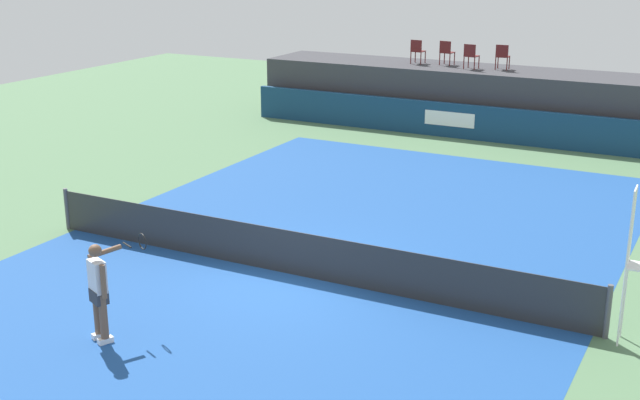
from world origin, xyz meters
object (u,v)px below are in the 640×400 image
object	(u,v)px
spectator_chair_left	(447,52)
net_post_far	(608,312)
spectator_chair_far_left	(417,50)
spectator_chair_center	(471,55)
spectator_chair_right	(502,56)
tennis_player	(100,289)
umpire_chair	(634,256)
net_post_near	(67,209)

from	to	relation	value
spectator_chair_left	net_post_far	xyz separation A→B (m)	(8.46, -15.47, -2.19)
spectator_chair_far_left	net_post_far	world-z (taller)	spectator_chair_far_left
net_post_far	spectator_chair_center	bearing A→B (deg)	116.24
spectator_chair_center	spectator_chair_left	bearing A→B (deg)	153.98
spectator_chair_far_left	net_post_far	distance (m)	18.17
spectator_chair_center	net_post_far	size ratio (longest dim) A/B	0.89
spectator_chair_far_left	spectator_chair_right	xyz separation A→B (m)	(3.20, 0.01, 0.00)
spectator_chair_left	tennis_player	distance (m)	19.66
spectator_chair_right	tennis_player	bearing A→B (deg)	-93.97
spectator_chair_left	umpire_chair	size ratio (longest dim) A/B	0.32
spectator_chair_right	umpire_chair	bearing A→B (deg)	-66.54
tennis_player	net_post_far	bearing A→B (deg)	28.05
umpire_chair	net_post_near	size ratio (longest dim) A/B	2.76
spectator_chair_left	spectator_chair_far_left	bearing A→B (deg)	-171.21
umpire_chair	net_post_far	bearing A→B (deg)	179.35
net_post_near	umpire_chair	bearing A→B (deg)	-0.02
spectator_chair_center	net_post_near	distance (m)	15.92
spectator_chair_center	spectator_chair_right	distance (m)	1.10
spectator_chair_far_left	spectator_chair_center	xyz separation A→B (m)	(2.17, -0.37, 0.00)
spectator_chair_right	net_post_far	size ratio (longest dim) A/B	0.89
spectator_chair_left	umpire_chair	distance (m)	17.83
net_post_far	umpire_chair	bearing A→B (deg)	-0.65
tennis_player	spectator_chair_left	bearing A→B (deg)	92.29
spectator_chair_far_left	tennis_player	bearing A→B (deg)	-84.54
umpire_chair	net_post_near	xyz separation A→B (m)	(-12.72, 0.00, -1.09)
spectator_chair_right	tennis_player	xyz separation A→B (m)	(-1.35, -19.41, -1.73)
spectator_chair_center	net_post_far	bearing A→B (deg)	-63.76
umpire_chair	net_post_near	bearing A→B (deg)	179.98
spectator_chair_center	net_post_far	distance (m)	16.80
spectator_chair_far_left	tennis_player	size ratio (longest dim) A/B	0.50
spectator_chair_center	umpire_chair	bearing A→B (deg)	-62.79
spectator_chair_far_left	umpire_chair	xyz separation A→B (m)	(9.85, -15.31, -1.11)
umpire_chair	net_post_near	distance (m)	12.76
spectator_chair_left	spectator_chair_center	distance (m)	1.22
spectator_chair_left	spectator_chair_right	xyz separation A→B (m)	(2.13, -0.15, 0.00)
spectator_chair_left	net_post_far	bearing A→B (deg)	-61.33
spectator_chair_far_left	tennis_player	distance (m)	19.56
spectator_chair_right	umpire_chair	distance (m)	16.74
spectator_chair_far_left	net_post_near	bearing A→B (deg)	-100.61
net_post_near	net_post_far	world-z (taller)	same
spectator_chair_center	net_post_near	size ratio (longest dim) A/B	0.89
spectator_chair_far_left	spectator_chair_right	size ratio (longest dim) A/B	1.00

